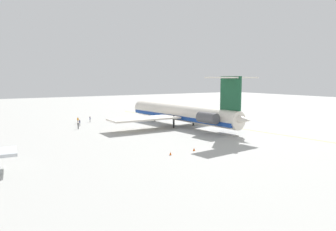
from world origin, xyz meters
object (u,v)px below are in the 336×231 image
Objects in this scene: ground_crew_near_nose at (78,120)px; safety_cone_tail at (194,149)px; safety_cone_nose at (170,153)px; main_jetliner at (184,113)px; ground_crew_starboard at (80,122)px; safety_cone_wingtip at (171,114)px; ground_crew_near_tail at (78,125)px; ground_crew_portside at (90,118)px.

ground_crew_near_nose is 45.74m from safety_cone_tail.
safety_cone_nose is (-45.49, -2.88, -0.86)m from ground_crew_near_nose.
safety_cone_tail is at bearing 26.62° from ground_crew_near_nose.
main_jetliner is 25.47× the size of ground_crew_near_nose.
ground_crew_near_nose is 5.57m from ground_crew_starboard.
ground_crew_starboard reaches higher than safety_cone_wingtip.
safety_cone_tail is at bearing 143.57° from main_jetliner.
ground_crew_near_tail is 3.23× the size of safety_cone_nose.
main_jetliner reaches higher than safety_cone_wingtip.
main_jetliner is at bearing -30.65° from safety_cone_tail.
ground_crew_starboard is at bearing 5.78° from ground_crew_near_nose.
safety_cone_tail is at bearing 141.17° from ground_crew_starboard.
ground_crew_near_nose is 3.27× the size of safety_cone_tail.
main_jetliner reaches higher than safety_cone_tail.
ground_crew_near_tail reaches higher than ground_crew_portside.
safety_cone_wingtip is 1.00× the size of safety_cone_tail.
safety_cone_tail is (-45.00, -8.15, -0.86)m from ground_crew_near_nose.
ground_crew_near_nose is 1.04× the size of ground_crew_portside.
ground_crew_starboard is 36.75m from safety_cone_wingtip.
main_jetliner is at bearing -38.46° from safety_cone_nose.
safety_cone_nose is 1.00× the size of safety_cone_tail.
safety_cone_wingtip is at bearing 113.48° from ground_crew_near_nose.
ground_crew_near_tail is at bearing 111.21° from safety_cone_wingtip.
safety_cone_nose is 1.00× the size of safety_cone_wingtip.
ground_crew_near_tail is 3.23× the size of safety_cone_wingtip.
main_jetliner is 28.80m from ground_crew_portside.
ground_crew_starboard is at bearing 105.43° from safety_cone_wingtip.
main_jetliner is 26.42× the size of ground_crew_portside.
ground_crew_portside is (11.14, -6.63, -0.03)m from ground_crew_near_tail.
ground_crew_starboard is (4.65, -1.74, 0.02)m from ground_crew_near_tail.
safety_cone_tail is (0.49, -5.27, 0.00)m from safety_cone_nose.
ground_crew_near_nose reaches higher than ground_crew_near_tail.
main_jetliner is at bearing 63.57° from ground_crew_near_nose.
safety_cone_nose is at bearing 161.16° from ground_crew_near_tail.
safety_cone_wingtip and safety_cone_tail have the same top height.
ground_crew_near_nose is 10.49m from ground_crew_near_tail.
ground_crew_near_nose is 3.27× the size of safety_cone_wingtip.
safety_cone_nose is 5.29m from safety_cone_tail.
safety_cone_wingtip is 55.84m from safety_cone_tail.
safety_cone_tail is at bearing 169.47° from ground_crew_near_tail.
ground_crew_near_nose is at bearing -62.48° from ground_crew_starboard.
main_jetliner reaches higher than ground_crew_near_tail.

